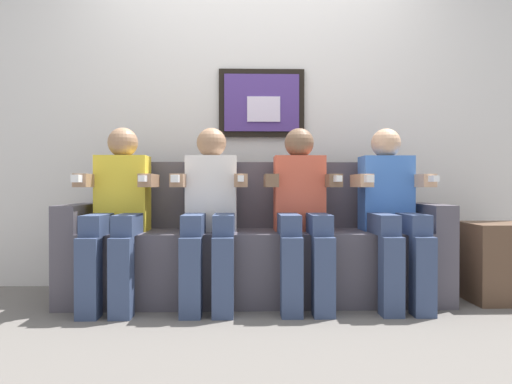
{
  "coord_description": "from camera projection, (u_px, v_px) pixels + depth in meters",
  "views": [
    {
      "loc": [
        -0.08,
        -2.73,
        0.73
      ],
      "look_at": [
        0.0,
        0.15,
        0.7
      ],
      "focal_mm": 32.82,
      "sensor_mm": 36.0,
      "label": 1
    }
  ],
  "objects": [
    {
      "name": "person_right_center",
      "position": [
        302.0,
        207.0,
        2.9
      ],
      "size": [
        0.46,
        0.56,
        1.11
      ],
      "color": "#D8593F",
      "rests_on": "ground_plane"
    },
    {
      "name": "back_wall_assembly",
      "position": [
        254.0,
        111.0,
        3.49
      ],
      "size": [
        4.81,
        0.1,
        2.6
      ],
      "color": "silver",
      "rests_on": "ground_plane"
    },
    {
      "name": "person_left_center",
      "position": [
        210.0,
        207.0,
        2.89
      ],
      "size": [
        0.46,
        0.56,
        1.11
      ],
      "color": "white",
      "rests_on": "ground_plane"
    },
    {
      "name": "ground_plane",
      "position": [
        257.0,
        311.0,
        2.74
      ],
      "size": [
        6.25,
        6.25,
        0.0
      ],
      "primitive_type": "plane",
      "color": "#66605B"
    },
    {
      "name": "couch",
      "position": [
        255.0,
        251.0,
        3.07
      ],
      "size": [
        2.41,
        0.58,
        0.9
      ],
      "color": "#514C56",
      "rests_on": "ground_plane"
    },
    {
      "name": "person_leftmost",
      "position": [
        118.0,
        207.0,
        2.87
      ],
      "size": [
        0.46,
        0.56,
        1.11
      ],
      "color": "yellow",
      "rests_on": "ground_plane"
    },
    {
      "name": "person_rightmost",
      "position": [
        392.0,
        207.0,
        2.92
      ],
      "size": [
        0.46,
        0.56,
        1.11
      ],
      "color": "#3F72CC",
      "rests_on": "ground_plane"
    },
    {
      "name": "side_table_right",
      "position": [
        497.0,
        262.0,
        3.0
      ],
      "size": [
        0.4,
        0.4,
        0.5
      ],
      "color": "brown",
      "rests_on": "ground_plane"
    }
  ]
}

